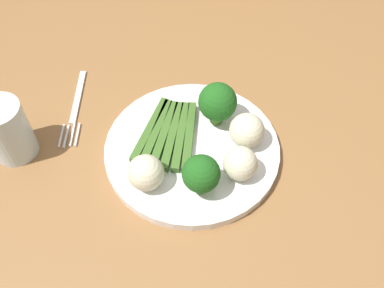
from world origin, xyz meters
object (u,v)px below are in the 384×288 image
Objects in this scene: plate at (192,149)px; cauliflower_right at (146,173)px; chair at (218,26)px; cauliflower_mid at (247,130)px; dining_table at (152,182)px; broccoli_front at (218,102)px; cauliflower_back at (240,163)px; fork at (76,108)px; broccoli_front_left at (201,174)px; water_glass at (7,131)px; asparagus_bundle at (169,134)px.

cauliflower_right reaches higher than plate.
chair is 0.81m from cauliflower_right.
plate is 0.09m from cauliflower_mid.
broccoli_front reaches higher than dining_table.
cauliflower_back is at bearing -161.63° from cauliflower_right.
broccoli_front is 0.43× the size of fork.
fork is (0.14, -0.06, 0.09)m from dining_table.
chair reaches higher than cauliflower_mid.
cauliflower_back is (-0.05, -0.04, -0.01)m from broccoli_front_left.
chair is at bearing 154.50° from fork.
broccoli_front reaches higher than fork.
fork is (0.23, -0.12, -0.05)m from broccoli_front_left.
cauliflower_mid is 1.03× the size of cauliflower_right.
broccoli_front_left reaches higher than cauliflower_mid.
cauliflower_back is 0.13m from cauliflower_right.
chair is 16.73× the size of cauliflower_mid.
broccoli_front_left is at bearing 89.49° from broccoli_front.
dining_table is at bearing 102.84° from chair.
asparagus_bundle is at bearing -164.89° from water_glass.
dining_table is 29.54× the size of cauliflower_right.
cauliflower_right is 0.20m from fork.
broccoli_front is 1.47× the size of cauliflower_back.
broccoli_front_left reaches higher than cauliflower_right.
dining_table is 0.12m from plate.
cauliflower_right is at bearing 104.40° from chair.
plate is 0.27m from water_glass.
fork is at bearing 90.37° from chair.
chair is at bearing -85.48° from plate.
broccoli_front reaches higher than broccoli_front_left.
asparagus_bundle is 0.23m from water_glass.
asparagus_bundle is (-0.03, -0.02, 0.11)m from dining_table.
cauliflower_right reaches higher than cauliflower_back.
chair is 0.70m from fork.
chair reaches higher than dining_table.
plate is at bearing 72.50° from asparagus_bundle.
chair is 5.26× the size of fork.
asparagus_bundle is at bearing -142.69° from dining_table.
chair is at bearing -79.77° from cauliflower_back.
plate is 4.11× the size of broccoli_front_left.
chair is at bearing -89.65° from cauliflower_right.
plate is 0.10m from cauliflower_right.
water_glass reaches higher than cauliflower_back.
dining_table is 0.20m from cauliflower_mid.
cauliflower_right is (0.12, 0.04, 0.00)m from cauliflower_back.
cauliflower_right is (0.05, 0.08, 0.03)m from plate.
cauliflower_mid is (-0.14, -0.04, 0.13)m from dining_table.
broccoli_front_left is (-0.09, 0.06, 0.14)m from dining_table.
cauliflower_back reaches higher than plate.
chair is at bearing -91.21° from dining_table.
dining_table is 0.18m from fork.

